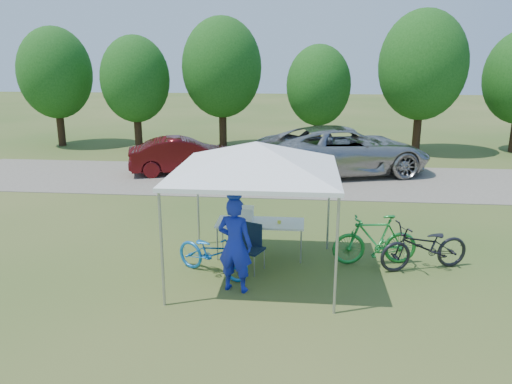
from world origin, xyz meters
TOP-DOWN VIEW (x-y plane):
  - ground at (0.00, 0.00)m, footprint 100.00×100.00m
  - gravel_strip at (0.00, 8.00)m, footprint 24.00×5.00m
  - canopy at (0.00, 0.00)m, footprint 4.53×4.53m
  - treeline at (-0.29, 14.05)m, footprint 24.89×4.28m
  - folding_table at (-0.00, 0.96)m, footprint 1.91×0.80m
  - folding_chair at (-0.14, 0.24)m, footprint 0.64×0.68m
  - cooler at (-0.38, 0.96)m, footprint 0.46×0.31m
  - ice_cream_cup at (0.42, 0.91)m, footprint 0.08×0.08m
  - cyclist at (-0.32, -0.78)m, footprint 0.75×0.58m
  - bike_blue at (-0.87, -0.13)m, footprint 1.84×1.38m
  - bike_green at (2.46, 0.74)m, footprint 1.87×0.78m
  - bike_dark at (3.45, 0.54)m, footprint 2.05×1.23m
  - minivan at (2.35, 9.13)m, footprint 7.01×4.72m
  - sedan at (-3.58, 8.72)m, footprint 4.30×2.62m

SIDE VIEW (x-z plane):
  - ground at x=0.00m, z-range 0.00..0.00m
  - gravel_strip at x=0.00m, z-range 0.00..0.02m
  - bike_blue at x=-0.87m, z-range 0.00..0.92m
  - bike_dark at x=3.45m, z-range 0.00..1.02m
  - bike_green at x=2.46m, z-range 0.00..1.09m
  - folding_chair at x=-0.14m, z-range 0.09..1.06m
  - sedan at x=-3.58m, z-range 0.02..1.36m
  - folding_table at x=0.00m, z-range 0.35..1.14m
  - ice_cream_cup at x=0.42m, z-range 0.79..0.85m
  - minivan at x=2.35m, z-range 0.02..1.80m
  - cyclist at x=-0.32m, z-range 0.00..1.83m
  - cooler at x=-0.38m, z-range 0.79..1.12m
  - canopy at x=0.00m, z-range 1.15..4.15m
  - treeline at x=-0.29m, z-range 0.38..6.68m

